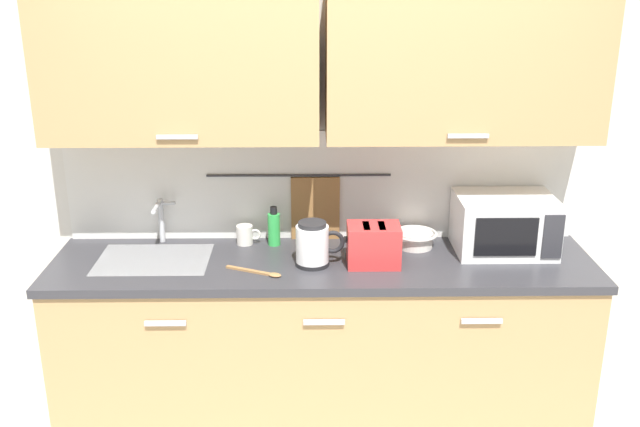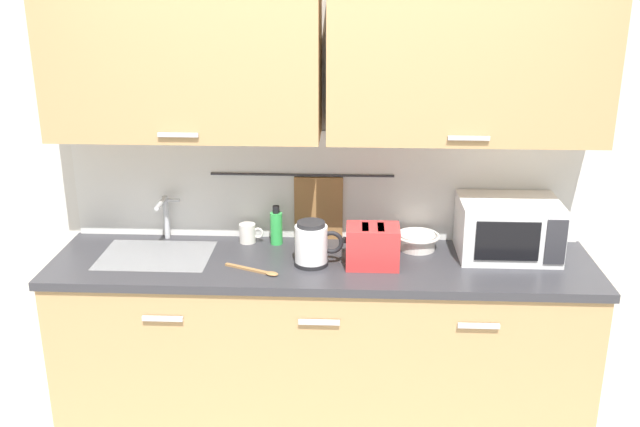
% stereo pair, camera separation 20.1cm
% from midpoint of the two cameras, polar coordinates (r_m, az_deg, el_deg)
% --- Properties ---
extents(counter_unit, '(2.53, 0.64, 0.90)m').
position_cam_midpoint_polar(counter_unit, '(3.61, -1.58, -10.17)').
color(counter_unit, tan).
rests_on(counter_unit, ground).
extents(back_wall_assembly, '(3.70, 0.41, 2.50)m').
position_cam_midpoint_polar(back_wall_assembly, '(3.44, -1.53, 7.45)').
color(back_wall_assembly, silver).
rests_on(back_wall_assembly, ground).
extents(sink_faucet, '(0.09, 0.17, 0.22)m').
position_cam_midpoint_polar(sink_faucet, '(3.66, -13.92, -0.18)').
color(sink_faucet, '#B2B5BA').
rests_on(sink_faucet, counter_unit).
extents(microwave, '(0.46, 0.35, 0.27)m').
position_cam_midpoint_polar(microwave, '(3.56, 12.65, -0.82)').
color(microwave, white).
rests_on(microwave, counter_unit).
extents(electric_kettle, '(0.23, 0.16, 0.21)m').
position_cam_midpoint_polar(electric_kettle, '(3.32, -2.26, -2.43)').
color(electric_kettle, black).
rests_on(electric_kettle, counter_unit).
extents(dish_soap_bottle, '(0.06, 0.06, 0.20)m').
position_cam_midpoint_polar(dish_soap_bottle, '(3.57, -5.22, -1.16)').
color(dish_soap_bottle, green).
rests_on(dish_soap_bottle, counter_unit).
extents(mug_near_sink, '(0.12, 0.08, 0.09)m').
position_cam_midpoint_polar(mug_near_sink, '(3.61, -7.45, -1.68)').
color(mug_near_sink, silver).
rests_on(mug_near_sink, counter_unit).
extents(mixing_bowl, '(0.21, 0.21, 0.08)m').
position_cam_midpoint_polar(mixing_bowl, '(3.56, 5.85, -1.95)').
color(mixing_bowl, silver).
rests_on(mixing_bowl, counter_unit).
extents(toaster, '(0.26, 0.17, 0.19)m').
position_cam_midpoint_polar(toaster, '(3.33, 2.49, -2.48)').
color(toaster, red).
rests_on(toaster, counter_unit).
extents(wooden_spoon, '(0.26, 0.14, 0.01)m').
position_cam_midpoint_polar(wooden_spoon, '(3.28, -6.45, -4.62)').
color(wooden_spoon, '#9E7042').
rests_on(wooden_spoon, counter_unit).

